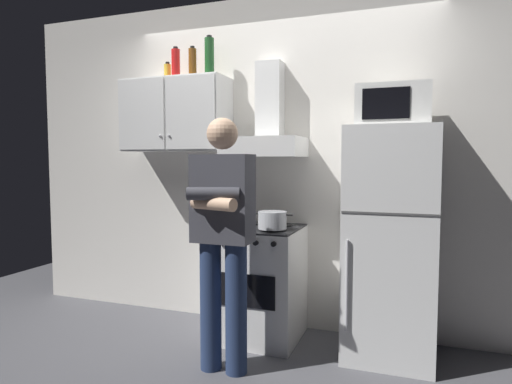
# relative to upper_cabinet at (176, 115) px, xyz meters

# --- Properties ---
(ground_plane) EXTENTS (7.00, 7.00, 0.00)m
(ground_plane) POSITION_rel_upper_cabinet_xyz_m (0.85, -0.37, -1.75)
(ground_plane) COLOR #4C4C51
(back_wall_tiled) EXTENTS (4.80, 0.10, 2.70)m
(back_wall_tiled) POSITION_rel_upper_cabinet_xyz_m (0.85, 0.23, -0.40)
(back_wall_tiled) COLOR silver
(back_wall_tiled) RESTS_ON ground_plane
(upper_cabinet) EXTENTS (0.90, 0.37, 0.60)m
(upper_cabinet) POSITION_rel_upper_cabinet_xyz_m (0.00, 0.00, 0.00)
(upper_cabinet) COLOR silver
(stove_oven) EXTENTS (0.60, 0.62, 0.87)m
(stove_oven) POSITION_rel_upper_cabinet_xyz_m (0.80, -0.13, -1.32)
(stove_oven) COLOR white
(stove_oven) RESTS_ON ground_plane
(range_hood) EXTENTS (0.60, 0.44, 0.75)m
(range_hood) POSITION_rel_upper_cabinet_xyz_m (0.80, 0.00, -0.15)
(range_hood) COLOR white
(refrigerator) EXTENTS (0.60, 0.62, 1.60)m
(refrigerator) POSITION_rel_upper_cabinet_xyz_m (1.75, -0.12, -0.95)
(refrigerator) COLOR silver
(refrigerator) RESTS_ON ground_plane
(microwave) EXTENTS (0.48, 0.37, 0.28)m
(microwave) POSITION_rel_upper_cabinet_xyz_m (1.75, -0.11, -0.01)
(microwave) COLOR silver
(microwave) RESTS_ON refrigerator
(person_standing) EXTENTS (0.38, 0.33, 1.64)m
(person_standing) POSITION_rel_upper_cabinet_xyz_m (0.75, -0.73, -0.85)
(person_standing) COLOR navy
(person_standing) RESTS_ON ground_plane
(cooking_pot) EXTENTS (0.31, 0.21, 0.13)m
(cooking_pot) POSITION_rel_upper_cabinet_xyz_m (0.93, -0.24, -0.81)
(cooking_pot) COLOR #B7BABF
(cooking_pot) RESTS_ON stove_oven
(bottle_beer_brown) EXTENTS (0.06, 0.06, 0.25)m
(bottle_beer_brown) POSITION_rel_upper_cabinet_xyz_m (0.17, -0.01, 0.42)
(bottle_beer_brown) COLOR brown
(bottle_beer_brown) RESTS_ON upper_cabinet
(bottle_wine_green) EXTENTS (0.08, 0.08, 0.33)m
(bottle_wine_green) POSITION_rel_upper_cabinet_xyz_m (0.31, 0.01, 0.46)
(bottle_wine_green) COLOR #19471E
(bottle_wine_green) RESTS_ON upper_cabinet
(bottle_spice_jar) EXTENTS (0.06, 0.06, 0.15)m
(bottle_spice_jar) POSITION_rel_upper_cabinet_xyz_m (-0.08, 0.02, 0.37)
(bottle_spice_jar) COLOR gold
(bottle_spice_jar) RESTS_ON upper_cabinet
(bottle_soda_red) EXTENTS (0.07, 0.07, 0.26)m
(bottle_soda_red) POSITION_rel_upper_cabinet_xyz_m (0.01, -0.01, 0.42)
(bottle_soda_red) COLOR red
(bottle_soda_red) RESTS_ON upper_cabinet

